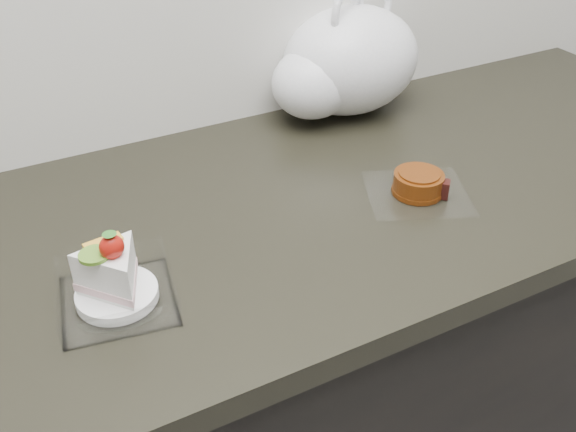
{
  "coord_description": "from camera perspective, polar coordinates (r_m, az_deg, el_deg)",
  "views": [
    {
      "loc": [
        -0.31,
        0.93,
        1.46
      ],
      "look_at": [
        0.04,
        1.6,
        0.94
      ],
      "focal_mm": 40.0,
      "sensor_mm": 36.0,
      "label": 1
    }
  ],
  "objects": [
    {
      "name": "counter",
      "position": [
        1.3,
        -3.72,
        -16.56
      ],
      "size": [
        2.04,
        0.64,
        0.9
      ],
      "color": "black",
      "rests_on": "ground"
    },
    {
      "name": "cake_tray",
      "position": [
        0.84,
        -15.13,
        -5.79
      ],
      "size": [
        0.17,
        0.17,
        0.11
      ],
      "rotation": [
        0.0,
        0.0,
        -0.17
      ],
      "color": "white",
      "rests_on": "counter"
    },
    {
      "name": "mooncake_wrap",
      "position": [
        1.06,
        11.56,
        2.7
      ],
      "size": [
        0.21,
        0.2,
        0.04
      ],
      "rotation": [
        0.0,
        0.0,
        -0.23
      ],
      "color": "white",
      "rests_on": "counter"
    },
    {
      "name": "plastic_bag",
      "position": [
        1.28,
        4.98,
        13.33
      ],
      "size": [
        0.36,
        0.3,
        0.26
      ],
      "rotation": [
        0.0,
        0.0,
        0.35
      ],
      "color": "white",
      "rests_on": "counter"
    }
  ]
}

